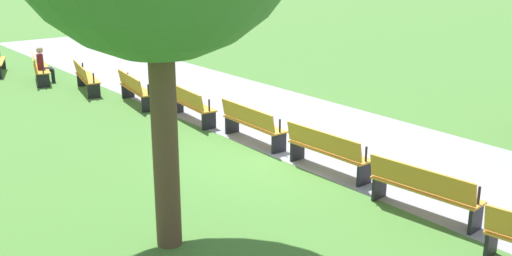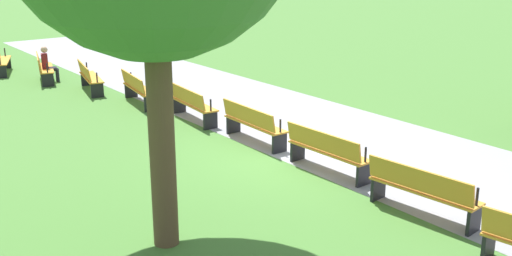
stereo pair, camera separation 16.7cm
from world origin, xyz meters
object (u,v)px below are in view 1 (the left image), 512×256
object	(u,v)px
bench_4	(189,103)
bench_6	(327,150)
bench_7	(423,189)
bench_1	(39,68)
bench_2	(85,77)
person_seated	(43,64)
bench_3	(135,88)
bench_5	(252,123)

from	to	relation	value
bench_4	bench_6	distance (m)	4.83
bench_7	bench_6	bearing A→B (deg)	170.75
bench_1	bench_2	world-z (taller)	same
person_seated	bench_4	bearing A→B (deg)	27.23
bench_3	bench_7	size ratio (longest dim) A/B	1.01
bench_3	bench_1	bearing A→B (deg)	-157.81
bench_3	bench_6	xyz separation A→B (m)	(7.23, 0.47, 0.00)
bench_3	bench_6	world-z (taller)	same
bench_5	person_seated	distance (m)	9.46
bench_3	bench_5	xyz separation A→B (m)	(4.81, 0.47, 0.00)
bench_6	person_seated	xyz separation A→B (m)	(-11.77, -1.45, 0.16)
bench_5	bench_7	size ratio (longest dim) A/B	0.99
bench_6	bench_2	bearing A→B (deg)	-176.31
bench_3	person_seated	xyz separation A→B (m)	(-4.54, -0.98, 0.16)
bench_7	bench_5	bearing A→B (deg)	172.59
bench_2	bench_4	xyz separation A→B (m)	(4.77, 0.78, 0.00)
bench_1	bench_2	size ratio (longest dim) A/B	1.00
bench_4	bench_5	xyz separation A→B (m)	(2.41, 0.16, 0.00)
bench_3	bench_2	bearing A→B (deg)	-159.65
bench_4	bench_6	world-z (taller)	same
bench_5	bench_6	distance (m)	2.42
bench_3	bench_7	world-z (taller)	same
bench_3	bench_6	size ratio (longest dim) A/B	1.02
bench_2	person_seated	xyz separation A→B (m)	(-2.17, -0.52, 0.16)
bench_3	person_seated	size ratio (longest dim) A/B	1.65
bench_2	bench_3	world-z (taller)	same
bench_1	bench_5	size ratio (longest dim) A/B	1.02
bench_1	person_seated	size ratio (longest dim) A/B	1.66
bench_4	bench_7	xyz separation A→B (m)	(7.24, 0.00, 0.00)
bench_3	person_seated	world-z (taller)	person_seated
bench_7	person_seated	xyz separation A→B (m)	(-14.18, -1.29, 0.16)
bench_2	bench_6	distance (m)	9.65
bench_2	person_seated	bearing A→B (deg)	-153.62
bench_1	bench_4	bearing A→B (deg)	27.76
bench_1	bench_4	distance (m)	7.24
bench_3	person_seated	bearing A→B (deg)	-158.54
bench_6	person_seated	size ratio (longest dim) A/B	1.62
bench_1	bench_7	size ratio (longest dim) A/B	1.01
bench_1	bench_5	world-z (taller)	same
bench_7	bench_2	bearing A→B (deg)	178.13
person_seated	bench_6	bearing A→B (deg)	23.69
bench_4	person_seated	size ratio (longest dim) A/B	1.64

